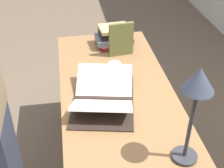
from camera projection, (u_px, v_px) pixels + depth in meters
reading_desk at (116, 102)px, 1.94m from camera, size 1.51×0.68×0.74m
open_book at (103, 96)px, 1.77m from camera, size 0.58×0.44×0.11m
book_stack_tall at (114, 36)px, 2.30m from camera, size 0.21×0.28×0.15m
book_standing_upright at (121, 39)px, 2.15m from camera, size 0.04×0.17×0.24m
reading_lamp at (197, 92)px, 1.23m from camera, size 0.13×0.13×0.49m
coffee_mug at (115, 71)px, 1.96m from camera, size 0.11×0.08×0.10m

